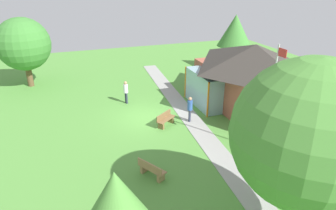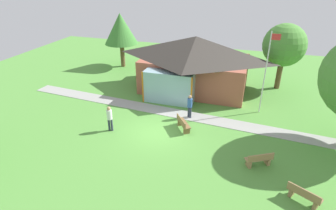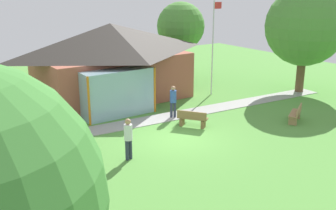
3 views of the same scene
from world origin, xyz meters
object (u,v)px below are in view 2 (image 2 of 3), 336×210
Objects in this scene: tree_behind_pavilion_left at (121,29)px; tree_behind_pavilion_right at (284,45)px; flagpole at (266,70)px; bench_lawn_far_right at (304,195)px; bench_mid_right at (259,160)px; visitor_on_path at (190,105)px; visitor_strolling_lawn at (110,117)px; bench_rear_near_path at (183,124)px; pavilion at (194,63)px.

tree_behind_pavilion_right is at bearing -4.76° from tree_behind_pavilion_left.
bench_lawn_far_right is (2.12, -8.59, -2.85)m from flagpole.
bench_mid_right is at bearing -42.21° from tree_behind_pavilion_left.
visitor_strolling_lawn is at bearing 66.48° from visitor_on_path.
bench_mid_right is 12.24m from tree_behind_pavilion_right.
tree_behind_pavilion_left is (-9.49, 8.90, 2.93)m from visitor_on_path.
flagpole is 7.10m from bench_mid_right.
bench_rear_near_path is 14.64m from tree_behind_pavilion_left.
pavilion is at bearing 152.91° from bench_lawn_far_right.
pavilion reaches higher than bench_lawn_far_right.
tree_behind_pavilion_right reaches higher than tree_behind_pavilion_left.
pavilion is 6.33m from flagpole.
visitor_strolling_lawn is (-9.32, 0.84, 0.62)m from bench_mid_right.
bench_mid_right is 0.87× the size of visitor_strolling_lawn.
tree_behind_pavilion_left is (-8.55, 3.81, 1.55)m from pavilion.
flagpole reaches higher than pavilion.
tree_behind_pavilion_left is at bearing -78.08° from visitor_strolling_lawn.
tree_behind_pavilion_right reaches higher than pavilion.
tree_behind_pavilion_left reaches higher than bench_lawn_far_right.
visitor_on_path is 10.11m from tree_behind_pavilion_right.
bench_rear_near_path is 0.85× the size of visitor_strolling_lawn.
tree_behind_pavilion_left is (-5.00, 12.16, 2.93)m from visitor_strolling_lawn.
visitor_strolling_lawn is at bearing -134.13° from tree_behind_pavilion_right.
bench_mid_right is at bearing -57.83° from pavilion.
bench_lawn_far_right is at bearing -86.68° from tree_behind_pavilion_right.
bench_mid_right and bench_rear_near_path have the same top height.
visitor_strolling_lawn is (-9.22, -5.67, -2.23)m from flagpole.
pavilion is 5.52× the size of visitor_on_path.
visitor_on_path is at bearing -128.49° from tree_behind_pavilion_right.
bench_rear_near_path is at bearing -171.07° from visitor_strolling_lawn.
flagpole is 6.89m from bench_rear_near_path.
pavilion is 7.56m from tree_behind_pavilion_right.
bench_mid_right is (5.78, -9.18, -1.99)m from pavilion.
bench_lawn_far_right is 1.04× the size of bench_rear_near_path.
bench_mid_right is 0.87× the size of visitor_on_path.
pavilion is 1.72× the size of tree_behind_pavilion_right.
pavilion is 1.74× the size of tree_behind_pavilion_left.
visitor_on_path is at bearing 109.93° from bench_mid_right.
bench_lawn_far_right is at bearing -55.35° from pavilion.
bench_lawn_far_right is 9.24m from visitor_on_path.
visitor_on_path reaches higher than bench_rear_near_path.
visitor_strolling_lawn reaches higher than bench_lawn_far_right.
bench_rear_near_path is at bearing 119.69° from visitor_on_path.
pavilion is 6.32× the size of bench_mid_right.
flagpole reaches higher than visitor_on_path.
flagpole is at bearing -158.87° from visitor_strolling_lawn.
flagpole reaches higher than bench_rear_near_path.
bench_lawn_far_right is (2.01, -2.09, 0.00)m from bench_mid_right.
tree_behind_pavilion_right is (1.32, 5.20, 0.55)m from flagpole.
tree_behind_pavilion_right is (6.99, 2.52, 1.40)m from pavilion.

